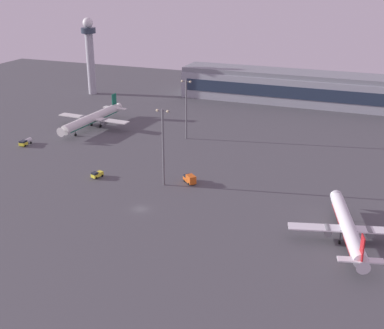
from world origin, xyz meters
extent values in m
plane|color=#4C4C51|center=(0.00, 0.00, 0.00)|extent=(416.00, 416.00, 0.00)
cube|color=#9EA3AD|center=(41.66, 145.78, 7.00)|extent=(167.12, 22.00, 14.00)
cube|color=#263347|center=(41.66, 134.58, 7.70)|extent=(160.43, 0.40, 6.16)
cube|color=gray|center=(41.66, 145.78, 15.20)|extent=(167.12, 19.80, 2.40)
cylinder|color=#A8A8B2|center=(-92.49, 124.55, 16.87)|extent=(4.40, 4.40, 33.75)
cylinder|color=#2D3847|center=(-92.49, 124.55, 35.25)|extent=(8.00, 8.00, 3.00)
sphere|color=silver|center=(-92.49, 124.55, 39.27)|extent=(5.60, 5.60, 5.60)
cylinder|color=white|center=(59.42, 3.08, 3.98)|extent=(12.72, 34.71, 3.69)
cone|color=white|center=(54.54, 21.08, 3.98)|extent=(3.99, 3.17, 3.51)
cone|color=white|center=(64.36, -15.10, 3.98)|extent=(3.92, 3.49, 3.32)
cube|color=white|center=(59.68, 2.15, 3.79)|extent=(31.01, 11.89, 0.34)
cube|color=white|center=(63.88, -13.32, 4.18)|extent=(10.92, 5.05, 0.34)
cube|color=red|center=(63.80, -13.04, 7.14)|extent=(1.10, 3.08, 6.31)
cylinder|color=slate|center=(54.52, 0.75, 3.11)|extent=(2.98, 3.93, 2.14)
cylinder|color=slate|center=(64.83, 3.55, 3.11)|extent=(2.98, 3.93, 2.14)
cube|color=red|center=(59.42, 3.08, 2.97)|extent=(11.63, 31.91, 0.35)
cylinder|color=#333338|center=(56.49, 13.88, 2.26)|extent=(0.27, 0.27, 3.45)
cylinder|color=black|center=(56.49, 13.88, 0.53)|extent=(0.65, 1.13, 1.07)
cylinder|color=#333338|center=(58.00, 0.18, 2.26)|extent=(0.27, 0.27, 3.45)
cylinder|color=black|center=(58.00, 0.18, 0.53)|extent=(0.65, 1.13, 1.07)
cylinder|color=#333338|center=(62.12, 1.30, 2.26)|extent=(0.27, 0.27, 3.45)
cylinder|color=black|center=(62.12, 1.30, 0.53)|extent=(0.65, 1.13, 1.07)
cylinder|color=silver|center=(-57.01, 66.24, 4.50)|extent=(6.22, 39.69, 4.17)
cone|color=silver|center=(-58.11, 45.19, 4.50)|extent=(4.10, 2.84, 3.96)
cone|color=silver|center=(-55.91, 87.51, 4.50)|extent=(3.91, 3.26, 3.75)
cube|color=silver|center=(-56.95, 67.34, 4.28)|extent=(35.31, 6.21, 0.38)
cube|color=silver|center=(-56.01, 85.43, 4.72)|extent=(12.20, 3.26, 0.38)
cube|color=#146B4C|center=(-56.03, 85.10, 8.07)|extent=(0.51, 3.53, 7.14)
cylinder|color=slate|center=(-50.92, 67.02, 3.51)|extent=(2.62, 4.07, 2.42)
cylinder|color=slate|center=(-62.99, 67.65, 3.51)|extent=(2.62, 4.07, 2.42)
cube|color=#146B4C|center=(-57.01, 66.24, 3.35)|extent=(5.64, 36.51, 0.40)
cylinder|color=#333338|center=(-57.67, 53.61, 2.55)|extent=(0.31, 0.31, 3.90)
cylinder|color=black|center=(-57.67, 53.61, 0.60)|extent=(0.50, 1.23, 1.21)
cylinder|color=#333338|center=(-54.46, 68.86, 2.55)|extent=(0.31, 0.31, 3.90)
cylinder|color=black|center=(-54.46, 68.86, 0.60)|extent=(0.50, 1.23, 1.21)
cylinder|color=#333338|center=(-59.28, 69.11, 2.55)|extent=(0.31, 0.31, 3.90)
cylinder|color=black|center=(-59.28, 69.11, 0.60)|extent=(0.50, 1.23, 1.21)
cube|color=yellow|center=(-25.20, 15.80, 1.00)|extent=(2.55, 2.61, 1.10)
cube|color=#1E232D|center=(-25.20, 15.80, 1.90)|extent=(2.32, 2.32, 0.70)
cube|color=yellow|center=(-24.62, 17.60, 1.15)|extent=(2.56, 2.87, 1.40)
cylinder|color=black|center=(-24.48, 15.26, 0.45)|extent=(0.56, 0.95, 0.90)
cylinder|color=black|center=(-26.10, 15.78, 0.45)|extent=(0.56, 0.95, 0.90)
cylinder|color=black|center=(-23.66, 17.82, 0.45)|extent=(0.56, 0.95, 0.90)
cylinder|color=black|center=(-25.27, 18.34, 0.45)|extent=(0.56, 0.95, 0.90)
cube|color=yellow|center=(-70.00, 34.74, 1.05)|extent=(2.45, 3.04, 1.20)
cube|color=#1E232D|center=(-70.00, 34.74, 2.00)|extent=(2.25, 2.68, 0.70)
cylinder|color=silver|center=(-70.04, 37.44, 1.44)|extent=(1.87, 4.23, 1.80)
cylinder|color=black|center=(-68.94, 34.34, 0.45)|extent=(0.32, 0.90, 0.90)
cylinder|color=black|center=(-71.04, 34.30, 0.45)|extent=(0.32, 0.90, 0.90)
cylinder|color=black|center=(-69.01, 38.18, 0.45)|extent=(0.32, 0.90, 0.90)
cylinder|color=black|center=(-71.11, 38.14, 0.45)|extent=(0.32, 0.90, 0.90)
cube|color=#D85919|center=(5.46, 24.85, 1.05)|extent=(3.65, 3.63, 1.20)
cube|color=#1E232D|center=(5.46, 24.85, 2.00)|extent=(3.28, 3.27, 0.70)
cube|color=#D85919|center=(7.27, 23.15, 1.75)|extent=(4.20, 4.14, 2.60)
cylinder|color=black|center=(4.46, 24.34, 0.45)|extent=(0.86, 0.83, 0.90)
cylinder|color=black|center=(5.90, 25.87, 0.45)|extent=(0.86, 0.83, 0.90)
cylinder|color=black|center=(7.03, 21.94, 0.45)|extent=(0.86, 0.83, 0.90)
cylinder|color=black|center=(8.47, 23.47, 0.45)|extent=(0.86, 0.83, 0.90)
cylinder|color=slate|center=(-0.83, 19.19, 13.01)|extent=(0.70, 0.70, 26.02)
cube|color=slate|center=(-0.83, 19.19, 25.42)|extent=(4.80, 0.40, 0.40)
sphere|color=#F9EAB2|center=(-2.63, 19.19, 25.42)|extent=(0.90, 0.90, 0.90)
sphere|color=#F9EAB2|center=(0.97, 19.19, 25.42)|extent=(0.90, 0.90, 0.90)
cylinder|color=slate|center=(-12.14, 67.65, 12.48)|extent=(0.70, 0.70, 24.97)
cube|color=slate|center=(-12.14, 67.65, 24.37)|extent=(4.80, 0.40, 0.40)
sphere|color=#F9EAB2|center=(-13.94, 67.65, 24.37)|extent=(0.90, 0.90, 0.90)
sphere|color=#F9EAB2|center=(-10.34, 67.65, 24.37)|extent=(0.90, 0.90, 0.90)
camera|label=1|loc=(64.52, -123.81, 68.00)|focal=48.07mm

